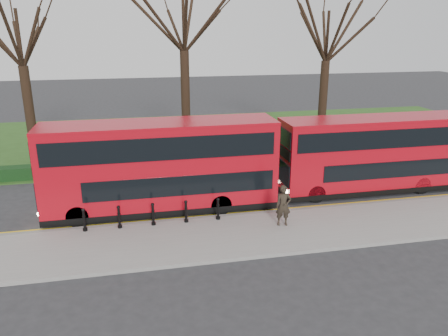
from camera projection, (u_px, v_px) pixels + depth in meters
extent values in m
plane|color=#28282B|center=(172.00, 214.00, 21.07)|extent=(120.00, 120.00, 0.00)
cube|color=gray|center=(179.00, 241.00, 18.26)|extent=(60.00, 4.00, 0.15)
cube|color=slate|center=(174.00, 221.00, 20.12)|extent=(60.00, 0.25, 0.16)
cube|color=#274717|center=(154.00, 139.00, 35.02)|extent=(60.00, 18.00, 0.06)
cube|color=black|center=(162.00, 165.00, 27.28)|extent=(60.00, 0.90, 0.80)
cube|color=yellow|center=(174.00, 220.00, 20.42)|extent=(60.00, 0.10, 0.01)
cube|color=yellow|center=(173.00, 218.00, 20.60)|extent=(60.00, 0.10, 0.01)
cylinder|color=black|center=(30.00, 116.00, 27.84)|extent=(0.60, 0.60, 6.32)
cylinder|color=black|center=(186.00, 105.00, 29.67)|extent=(0.60, 0.60, 7.12)
cylinder|color=black|center=(323.00, 105.00, 31.75)|extent=(0.60, 0.60, 6.32)
cylinder|color=black|center=(84.00, 220.00, 18.85)|extent=(0.15, 0.15, 1.00)
cylinder|color=black|center=(119.00, 217.00, 19.14)|extent=(0.15, 0.15, 1.00)
cylinder|color=black|center=(153.00, 214.00, 19.43)|extent=(0.15, 0.15, 1.00)
cylinder|color=black|center=(186.00, 212.00, 19.72)|extent=(0.15, 0.15, 1.00)
cylinder|color=black|center=(218.00, 209.00, 20.00)|extent=(0.15, 0.15, 1.00)
cube|color=#AB0A16|center=(161.00, 164.00, 20.82)|extent=(10.99, 2.50, 4.05)
cube|color=black|center=(163.00, 204.00, 21.46)|extent=(11.01, 2.52, 0.30)
cube|color=black|center=(181.00, 186.00, 20.03)|extent=(8.79, 0.04, 0.95)
cube|color=black|center=(162.00, 149.00, 19.32)|extent=(10.39, 0.04, 1.05)
cube|color=black|center=(38.00, 165.00, 19.65)|extent=(0.06, 2.20, 0.55)
cylinder|color=black|center=(77.00, 216.00, 19.62)|extent=(1.00, 0.30, 1.00)
cylinder|color=black|center=(82.00, 198.00, 21.66)|extent=(1.00, 0.30, 1.00)
cylinder|color=black|center=(221.00, 204.00, 20.91)|extent=(1.00, 0.30, 1.00)
cylinder|color=black|center=(213.00, 189.00, 22.95)|extent=(1.00, 0.30, 1.00)
cube|color=#AB0A16|center=(373.00, 152.00, 23.47)|extent=(10.16, 2.31, 3.74)
cube|color=black|center=(370.00, 185.00, 24.06)|extent=(10.18, 2.33, 0.28)
cube|color=black|center=(396.00, 169.00, 22.74)|extent=(8.13, 0.04, 0.88)
cube|color=black|center=(387.00, 139.00, 22.08)|extent=(9.61, 0.04, 0.97)
cube|color=black|center=(283.00, 152.00, 22.38)|extent=(0.06, 2.03, 0.51)
cylinder|color=black|center=(316.00, 194.00, 22.36)|extent=(0.92, 0.28, 0.92)
cylinder|color=black|center=(301.00, 181.00, 24.25)|extent=(0.92, 0.28, 0.92)
cylinder|color=black|center=(422.00, 185.00, 23.55)|extent=(0.92, 0.28, 0.92)
cylinder|color=black|center=(400.00, 173.00, 25.44)|extent=(0.92, 0.28, 0.92)
imported|color=#2B241B|center=(283.00, 206.00, 19.31)|extent=(0.73, 0.54, 1.85)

